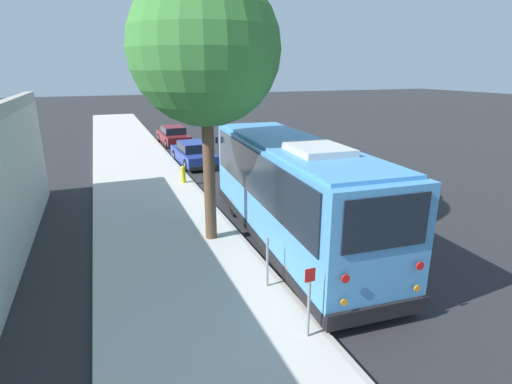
% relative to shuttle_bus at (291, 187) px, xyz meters
% --- Properties ---
extents(ground_plane, '(160.00, 160.00, 0.00)m').
position_rel_shuttle_bus_xyz_m(ground_plane, '(0.04, -0.25, -1.81)').
color(ground_plane, '#28282B').
extents(sidewalk_slab, '(80.00, 4.36, 0.15)m').
position_rel_shuttle_bus_xyz_m(sidewalk_slab, '(0.04, 3.71, -1.74)').
color(sidewalk_slab, beige).
rests_on(sidewalk_slab, ground).
extents(curb_strip, '(80.00, 0.14, 0.15)m').
position_rel_shuttle_bus_xyz_m(curb_strip, '(0.04, 1.46, -1.74)').
color(curb_strip, '#AAA69D').
rests_on(curb_strip, ground).
extents(shuttle_bus, '(9.86, 3.06, 3.40)m').
position_rel_shuttle_bus_xyz_m(shuttle_bus, '(0.00, 0.00, 0.00)').
color(shuttle_bus, '#4C93D1').
rests_on(shuttle_bus, ground).
extents(parked_sedan_blue, '(4.61, 1.84, 1.31)m').
position_rel_shuttle_bus_xyz_m(parked_sedan_blue, '(11.82, 0.45, -1.20)').
color(parked_sedan_blue, navy).
rests_on(parked_sedan_blue, ground).
extents(parked_sedan_maroon, '(4.64, 1.83, 1.32)m').
position_rel_shuttle_bus_xyz_m(parked_sedan_maroon, '(18.69, 0.36, -1.20)').
color(parked_sedan_maroon, maroon).
rests_on(parked_sedan_maroon, ground).
extents(street_tree, '(4.27, 4.27, 8.44)m').
position_rel_shuttle_bus_xyz_m(street_tree, '(1.01, 2.35, 4.28)').
color(street_tree, brown).
rests_on(street_tree, sidewalk_slab).
extents(sign_post_near, '(0.06, 0.22, 1.51)m').
position_rel_shuttle_bus_xyz_m(sign_post_near, '(-4.59, 1.85, -0.88)').
color(sign_post_near, gray).
rests_on(sign_post_near, sidewalk_slab).
extents(sign_post_far, '(0.06, 0.06, 1.29)m').
position_rel_shuttle_bus_xyz_m(sign_post_far, '(-2.50, 1.85, -1.02)').
color(sign_post_far, gray).
rests_on(sign_post_far, sidewalk_slab).
extents(fire_hydrant, '(0.22, 0.22, 0.81)m').
position_rel_shuttle_bus_xyz_m(fire_hydrant, '(7.60, 1.88, -1.26)').
color(fire_hydrant, gold).
rests_on(fire_hydrant, sidewalk_slab).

